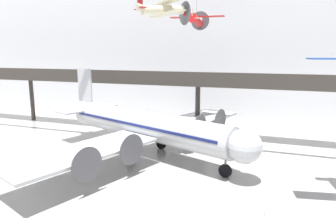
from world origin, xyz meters
name	(u,v)px	position (x,y,z in m)	size (l,w,h in m)	color
ground_plane	(138,197)	(0.00, 0.00, 0.00)	(260.00, 260.00, 0.00)	#9E9B96
hangar_back_wall	(215,38)	(0.00, 32.58, 14.42)	(140.00, 3.00, 28.83)	silver
mezzanine_walkway	(196,83)	(0.00, 19.71, 7.71)	(110.00, 3.20, 9.35)	#38332D
airliner_silver_main	(144,126)	(-3.96, 10.36, 3.44)	(28.00, 32.74, 9.76)	#B7BABF
suspended_plane_red_highwing	(196,20)	(-0.68, 21.82, 16.46)	(7.80, 6.37, 7.62)	red
suspended_plane_cream_biplane	(163,10)	(-1.62, 10.72, 16.49)	(6.19, 6.19, 7.93)	beige
stanchion_barrier	(265,218)	(10.09, -0.49, 0.33)	(0.36, 0.36, 1.08)	#B2B5BA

